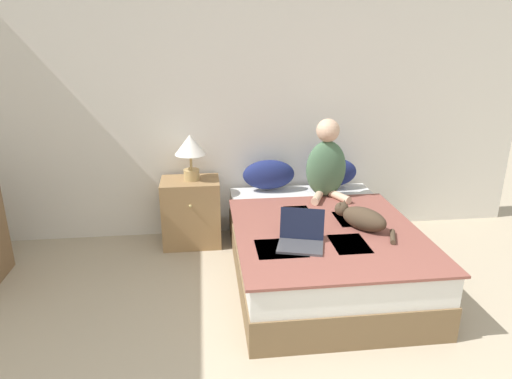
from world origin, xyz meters
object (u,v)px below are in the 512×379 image
Objects in this scene: pillow_near at (269,175)px; nightstand at (191,212)px; laptop_open at (301,238)px; table_lamp at (190,148)px; person_sitting at (326,163)px; cat_tabby at (362,218)px; bed at (320,249)px; pillow_far at (331,172)px.

pillow_near is 0.78× the size of nightstand.
table_lamp is at bearing 139.59° from laptop_open.
cat_tabby is at bearing -83.58° from person_sitting.
bed is 0.99m from pillow_far.
table_lamp is (-0.74, -0.06, 0.30)m from pillow_near.
nightstand is at bearing 15.76° from cat_tabby.
laptop_open is 0.90× the size of table_lamp.
pillow_near is 0.58m from person_sitting.
person_sitting is at bearing 82.16° from laptop_open.
laptop_open is 1.45m from nightstand.
pillow_near is 1.30× the size of laptop_open.
pillow_near reaches higher than nightstand.
bed is 0.84m from person_sitting.
pillow_far is 1.38m from laptop_open.
pillow_far is at bearing 81.61° from laptop_open.
laptop_open is (-0.26, -0.41, 0.31)m from bed.
bed is 0.99m from pillow_near.
person_sitting is 1.70× the size of table_lamp.
bed is at bearing -35.94° from nightstand.
table_lamp is (-1.23, 0.20, 0.13)m from person_sitting.
bed is 1.32m from nightstand.
table_lamp reaches higher than cat_tabby.
pillow_near is 0.97× the size of cat_tabby.
cat_tabby is at bearing -36.17° from table_lamp.
person_sitting is (0.18, 0.59, 0.57)m from bed.
table_lamp is (-0.79, 1.19, 0.39)m from laptop_open.
laptop_open is at bearing -56.50° from table_lamp.
person_sitting is 1.13× the size of nightstand.
person_sitting is at bearing 72.79° from bed.
bed is at bearing 17.55° from cat_tabby.
nightstand reaches higher than bed.
nightstand is at bearing -176.92° from pillow_far.
cat_tabby is at bearing -92.45° from pillow_far.
pillow_far is at bearing 63.47° from person_sitting.
pillow_far reaches higher than laptop_open.
table_lamp reaches higher than nightstand.
pillow_near is at bearing 5.62° from nightstand.
bed is 2.69× the size of person_sitting.
table_lamp is (-1.32, 0.96, 0.35)m from cat_tabby.
person_sitting is 1.36m from nightstand.
person_sitting is at bearing -9.07° from table_lamp.
pillow_near is at bearing 108.47° from laptop_open.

